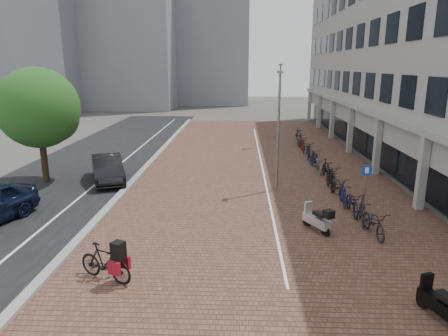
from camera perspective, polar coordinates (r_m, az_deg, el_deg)
ground at (r=14.82m, az=-0.95°, el=-10.69°), size 140.00×140.00×0.00m
plaza_brick at (r=26.19m, az=4.90°, el=0.48°), size 14.50×42.00×0.04m
street_asphalt at (r=27.93m, az=-18.26°, el=0.67°), size 8.00×50.00×0.03m
curb at (r=26.80m, az=-10.44°, el=0.75°), size 0.35×42.00×0.14m
lane_line at (r=27.29m, az=-14.33°, el=0.68°), size 0.12×44.00×0.00m
parking_line at (r=26.20m, az=5.34°, el=0.53°), size 0.10×30.00×0.00m
office_building at (r=31.90m, az=25.95°, el=16.90°), size 8.40×40.00×15.00m
bg_towers at (r=64.60m, az=-12.06°, el=20.92°), size 33.00×23.00×32.00m
car_dark at (r=23.11m, az=-16.13°, el=-0.10°), size 3.07×4.65×1.45m
hero_bike at (r=12.79m, az=-16.47°, el=-12.61°), size 1.97×1.30×1.36m
scooter_front at (r=16.05m, az=13.00°, el=-6.96°), size 1.20×1.61×1.08m
scooter_mid at (r=11.92m, az=28.34°, el=-16.34°), size 0.93×1.61×1.06m
parking_sign at (r=18.66m, az=19.40°, el=-1.77°), size 0.43×0.12×2.07m
lamp_near at (r=20.28m, az=7.67°, el=4.88°), size 0.12×0.12×5.95m
lamp_far at (r=32.22m, az=7.82°, el=8.68°), size 0.12×0.12×6.30m
street_tree at (r=23.76m, az=-24.40°, el=7.49°), size 4.27×4.27×6.21m
bike_row at (r=25.20m, az=13.31°, el=0.78°), size 1.27×21.45×1.05m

